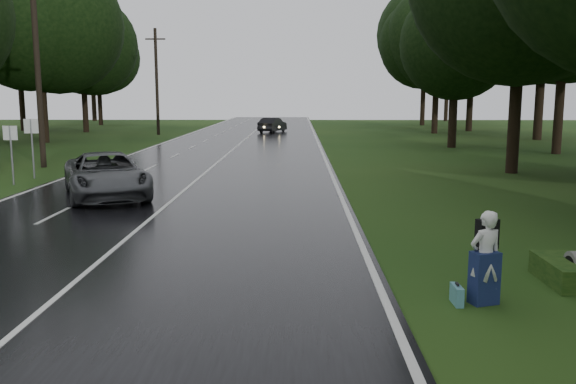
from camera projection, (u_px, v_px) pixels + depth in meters
name	position (u px, v px, depth m)	size (l,w,h in m)	color
ground	(41.00, 313.00, 10.06)	(160.00, 160.00, 0.00)	#244113
road	(211.00, 168.00, 29.80)	(12.00, 140.00, 0.04)	black
lane_center	(211.00, 168.00, 29.79)	(0.12, 140.00, 0.01)	silver
grey_car	(106.00, 175.00, 21.16)	(2.58, 5.61, 1.56)	#515457
far_car	(273.00, 125.00, 58.34)	(1.49, 4.27, 1.41)	black
hitchhiker	(485.00, 261.00, 10.42)	(0.70, 0.67, 1.65)	silver
suitcase	(457.00, 295.00, 10.47)	(0.13, 0.46, 0.33)	teal
utility_pole_mid	(44.00, 167.00, 30.40)	(1.80, 0.28, 10.07)	black
utility_pole_far	(159.00, 135.00, 55.41)	(1.80, 0.28, 9.49)	black
road_sign_a	(14.00, 185.00, 24.42)	(0.57, 0.10, 2.38)	white
road_sign_b	(35.00, 178.00, 26.34)	(0.62, 0.10, 2.57)	white
tree_left_e	(45.00, 142.00, 46.30)	(9.47, 9.47, 14.80)	black
tree_left_f	(86.00, 132.00, 59.31)	(9.15, 9.15, 14.30)	black
tree_right_d	(511.00, 173.00, 28.17)	(9.87, 9.87, 15.42)	black
tree_right_e	(451.00, 147.00, 41.88)	(7.99, 7.99, 12.48)	black
tree_right_f	(434.00, 133.00, 57.38)	(9.86, 9.86, 15.40)	black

